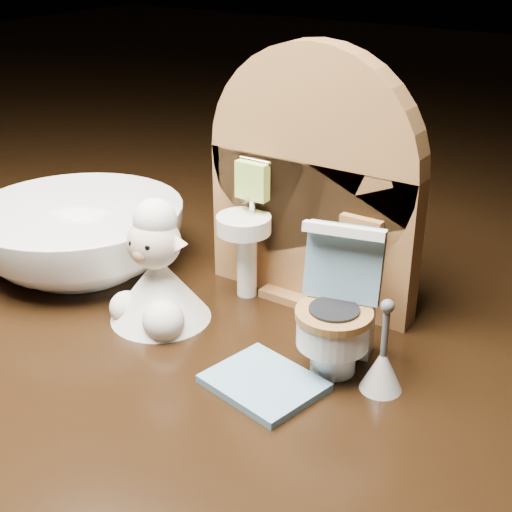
% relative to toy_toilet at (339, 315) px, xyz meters
% --- Properties ---
extents(backdrop_panel, '(0.13, 0.05, 0.15)m').
position_rel_toy_toilet_xyz_m(backdrop_panel, '(-0.05, 0.05, 0.04)').
color(backdrop_panel, olive).
rests_on(backdrop_panel, ground).
extents(toy_toilet, '(0.04, 0.05, 0.08)m').
position_rel_toy_toilet_xyz_m(toy_toilet, '(0.00, 0.00, 0.00)').
color(toy_toilet, white).
rests_on(toy_toilet, ground).
extents(bath_mat, '(0.06, 0.05, 0.00)m').
position_rel_toy_toilet_xyz_m(bath_mat, '(-0.02, -0.04, -0.03)').
color(bath_mat, '#6B98B3').
rests_on(bath_mat, ground).
extents(toilet_brush, '(0.02, 0.02, 0.05)m').
position_rel_toy_toilet_xyz_m(toilet_brush, '(0.03, -0.01, -0.01)').
color(toilet_brush, white).
rests_on(toilet_brush, ground).
extents(plush_lamb, '(0.06, 0.06, 0.07)m').
position_rel_toy_toilet_xyz_m(plush_lamb, '(-0.10, -0.02, -0.00)').
color(plush_lamb, white).
rests_on(plush_lamb, ground).
extents(ceramic_bowl, '(0.18, 0.18, 0.04)m').
position_rel_toy_toilet_xyz_m(ceramic_bowl, '(-0.19, 0.01, -0.01)').
color(ceramic_bowl, white).
rests_on(ceramic_bowl, ground).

